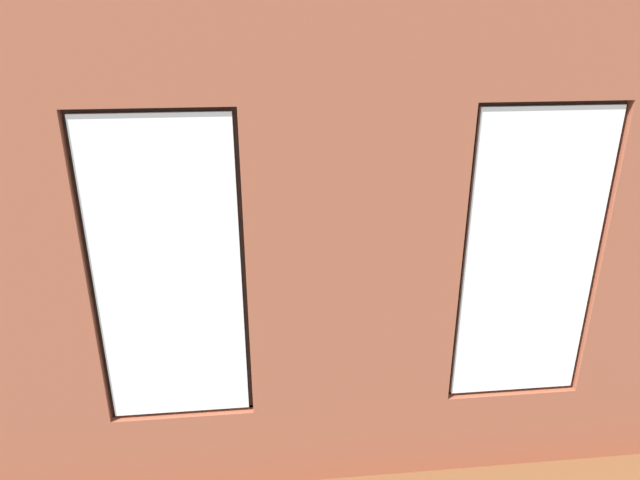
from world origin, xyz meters
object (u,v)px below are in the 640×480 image
couch_left (507,281)px  media_console (98,280)px  coffee_table (315,294)px  cup_ceramic (326,290)px  tv_flatscreen (90,230)px  candle_jar (278,291)px  remote_gray (347,281)px  potted_plant_mid_room_small (364,249)px  potted_plant_foreground_right (137,215)px  table_plant_small (315,282)px  potted_plant_corner_far_left (615,340)px  potted_plant_by_left_couch (439,237)px  couch_by_window (260,386)px

couch_left → media_console: bearing=-96.9°
coffee_table → cup_ceramic: bearing=131.2°
couch_left → tv_flatscreen: tv_flatscreen is taller
candle_jar → remote_gray: candle_jar is taller
media_console → potted_plant_mid_room_small: bearing=-174.4°
candle_jar → potted_plant_foreground_right: bearing=-48.1°
table_plant_small → media_console: 2.62m
couch_left → coffee_table: bearing=-85.8°
cup_ceramic → potted_plant_corner_far_left: (-2.27, 1.53, 0.20)m
couch_left → table_plant_small: couch_left is taller
candle_jar → potted_plant_corner_far_left: potted_plant_corner_far_left is taller
table_plant_small → potted_plant_corner_far_left: bearing=145.2°
potted_plant_corner_far_left → coffee_table: bearing=-34.8°
candle_jar → media_console: bearing=-23.1°
cup_ceramic → media_console: bearing=-18.9°
remote_gray → tv_flatscreen: tv_flatscreen is taller
table_plant_small → media_console: (2.49, -0.77, -0.23)m
remote_gray → potted_plant_by_left_couch: 1.97m
potted_plant_corner_far_left → tv_flatscreen: bearing=-26.5°
potted_plant_foreground_right → potted_plant_by_left_couch: bearing=174.2°
candle_jar → tv_flatscreen: tv_flatscreen is taller
table_plant_small → remote_gray: bearing=-160.0°
potted_plant_foreground_right → potted_plant_corner_far_left: (-4.57, 3.53, -0.03)m
couch_by_window → potted_plant_mid_room_small: 2.95m
remote_gray → potted_plant_corner_far_left: 2.69m
couch_by_window → potted_plant_foreground_right: 3.79m
candle_jar → potted_plant_corner_far_left: size_ratio=0.10×
coffee_table → tv_flatscreen: tv_flatscreen is taller
cup_ceramic → potted_plant_mid_room_small: potted_plant_mid_room_small is taller
coffee_table → remote_gray: remote_gray is taller
potted_plant_by_left_couch → potted_plant_corner_far_left: 3.18m
table_plant_small → tv_flatscreen: tv_flatscreen is taller
candle_jar → potted_plant_by_left_couch: 2.74m
potted_plant_mid_room_small → media_console: bearing=5.6°
potted_plant_corner_far_left → couch_left: bearing=-85.2°
potted_plant_by_left_couch → table_plant_small: bearing=38.8°
candle_jar → table_plant_small: (-0.41, -0.12, 0.03)m
media_console → potted_plant_by_left_couch: size_ratio=2.19×
couch_left → cup_ceramic: size_ratio=20.60×
potted_plant_corner_far_left → cup_ceramic: bearing=-34.0°
table_plant_small → potted_plant_mid_room_small: size_ratio=0.28×
cup_ceramic → couch_by_window: bearing=63.5°
table_plant_small → potted_plant_foreground_right: potted_plant_foreground_right is taller
table_plant_small → potted_plant_corner_far_left: 2.89m
couch_by_window → coffee_table: size_ratio=1.39×
cup_ceramic → potted_plant_corner_far_left: size_ratio=0.08×
couch_by_window → couch_left: (-2.83, -1.68, 0.00)m
table_plant_small → cup_ceramic: bearing=131.2°
candle_jar → table_plant_small: table_plant_small is taller
remote_gray → tv_flatscreen: (2.86, -0.64, 0.48)m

